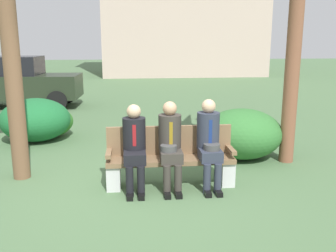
{
  "coord_description": "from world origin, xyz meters",
  "views": [
    {
      "loc": [
        -0.19,
        -5.15,
        2.18
      ],
      "look_at": [
        0.39,
        0.61,
        0.85
      ],
      "focal_mm": 39.91,
      "sensor_mm": 36.0,
      "label": 1
    }
  ],
  "objects_px": {
    "seated_man_middle": "(170,141)",
    "shrub_near_bench": "(35,120)",
    "seated_man_left": "(134,143)",
    "shrub_far_lawn": "(48,122)",
    "shrub_mid_lawn": "(242,134)",
    "seated_man_right": "(209,139)",
    "parked_car_near": "(19,82)",
    "park_bench": "(170,158)"
  },
  "relations": [
    {
      "from": "shrub_mid_lawn",
      "to": "shrub_far_lawn",
      "type": "distance_m",
      "value": 4.45
    },
    {
      "from": "seated_man_left",
      "to": "shrub_far_lawn",
      "type": "relative_size",
      "value": 1.1
    },
    {
      "from": "shrub_near_bench",
      "to": "shrub_far_lawn",
      "type": "bearing_deg",
      "value": 59.45
    },
    {
      "from": "shrub_mid_lawn",
      "to": "shrub_far_lawn",
      "type": "bearing_deg",
      "value": 153.68
    },
    {
      "from": "park_bench",
      "to": "shrub_far_lawn",
      "type": "relative_size",
      "value": 1.67
    },
    {
      "from": "parked_car_near",
      "to": "shrub_mid_lawn",
      "type": "bearing_deg",
      "value": -46.81
    },
    {
      "from": "seated_man_right",
      "to": "seated_man_left",
      "type": "bearing_deg",
      "value": -179.99
    },
    {
      "from": "seated_man_right",
      "to": "park_bench",
      "type": "bearing_deg",
      "value": 167.31
    },
    {
      "from": "shrub_mid_lawn",
      "to": "shrub_far_lawn",
      "type": "xyz_separation_m",
      "value": [
        -3.99,
        1.97,
        -0.11
      ]
    },
    {
      "from": "shrub_near_bench",
      "to": "shrub_far_lawn",
      "type": "height_order",
      "value": "shrub_near_bench"
    },
    {
      "from": "seated_man_right",
      "to": "parked_car_near",
      "type": "distance_m",
      "value": 8.91
    },
    {
      "from": "shrub_far_lawn",
      "to": "parked_car_near",
      "type": "xyz_separation_m",
      "value": [
        -1.77,
        4.16,
        0.48
      ]
    },
    {
      "from": "seated_man_right",
      "to": "shrub_far_lawn",
      "type": "xyz_separation_m",
      "value": [
        -3.07,
        3.32,
        -0.38
      ]
    },
    {
      "from": "seated_man_left",
      "to": "shrub_far_lawn",
      "type": "height_order",
      "value": "seated_man_left"
    },
    {
      "from": "seated_man_left",
      "to": "parked_car_near",
      "type": "distance_m",
      "value": 8.36
    },
    {
      "from": "park_bench",
      "to": "shrub_mid_lawn",
      "type": "relative_size",
      "value": 1.29
    },
    {
      "from": "park_bench",
      "to": "shrub_far_lawn",
      "type": "height_order",
      "value": "park_bench"
    },
    {
      "from": "shrub_far_lawn",
      "to": "park_bench",
      "type": "bearing_deg",
      "value": -51.96
    },
    {
      "from": "shrub_far_lawn",
      "to": "parked_car_near",
      "type": "height_order",
      "value": "parked_car_near"
    },
    {
      "from": "parked_car_near",
      "to": "shrub_far_lawn",
      "type": "bearing_deg",
      "value": -66.98
    },
    {
      "from": "seated_man_right",
      "to": "shrub_near_bench",
      "type": "relative_size",
      "value": 0.88
    },
    {
      "from": "shrub_mid_lawn",
      "to": "parked_car_near",
      "type": "bearing_deg",
      "value": 133.19
    },
    {
      "from": "seated_man_left",
      "to": "seated_man_right",
      "type": "distance_m",
      "value": 1.11
    },
    {
      "from": "shrub_far_lawn",
      "to": "parked_car_near",
      "type": "relative_size",
      "value": 0.29
    },
    {
      "from": "shrub_far_lawn",
      "to": "parked_car_near",
      "type": "bearing_deg",
      "value": 113.02
    },
    {
      "from": "seated_man_middle",
      "to": "shrub_near_bench",
      "type": "relative_size",
      "value": 0.86
    },
    {
      "from": "park_bench",
      "to": "seated_man_right",
      "type": "xyz_separation_m",
      "value": [
        0.57,
        -0.13,
        0.32
      ]
    },
    {
      "from": "park_bench",
      "to": "seated_man_middle",
      "type": "xyz_separation_m",
      "value": [
        -0.01,
        -0.13,
        0.3
      ]
    },
    {
      "from": "seated_man_right",
      "to": "shrub_near_bench",
      "type": "distance_m",
      "value": 4.44
    },
    {
      "from": "shrub_far_lawn",
      "to": "seated_man_middle",
      "type": "bearing_deg",
      "value": -53.21
    },
    {
      "from": "seated_man_left",
      "to": "shrub_far_lawn",
      "type": "distance_m",
      "value": 3.87
    },
    {
      "from": "park_bench",
      "to": "shrub_near_bench",
      "type": "height_order",
      "value": "shrub_near_bench"
    },
    {
      "from": "seated_man_middle",
      "to": "parked_car_near",
      "type": "height_order",
      "value": "parked_car_near"
    },
    {
      "from": "seated_man_right",
      "to": "shrub_far_lawn",
      "type": "height_order",
      "value": "seated_man_right"
    },
    {
      "from": "parked_car_near",
      "to": "shrub_near_bench",
      "type": "bearing_deg",
      "value": -70.58
    },
    {
      "from": "seated_man_middle",
      "to": "seated_man_right",
      "type": "distance_m",
      "value": 0.58
    },
    {
      "from": "seated_man_middle",
      "to": "park_bench",
      "type": "bearing_deg",
      "value": 84.25
    },
    {
      "from": "seated_man_middle",
      "to": "shrub_far_lawn",
      "type": "height_order",
      "value": "seated_man_middle"
    },
    {
      "from": "park_bench",
      "to": "shrub_near_bench",
      "type": "bearing_deg",
      "value": 133.08
    },
    {
      "from": "park_bench",
      "to": "parked_car_near",
      "type": "bearing_deg",
      "value": 120.12
    },
    {
      "from": "seated_man_left",
      "to": "seated_man_right",
      "type": "xyz_separation_m",
      "value": [
        1.11,
        0.0,
        0.03
      ]
    },
    {
      "from": "seated_man_left",
      "to": "parked_car_near",
      "type": "xyz_separation_m",
      "value": [
        -3.73,
        7.49,
        0.13
      ]
    }
  ]
}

